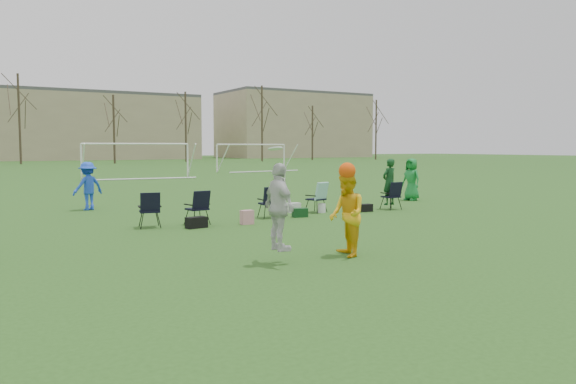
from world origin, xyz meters
TOP-DOWN VIEW (x-y plane):
  - ground at (0.00, 0.00)m, footprint 260.00×260.00m
  - fielder_blue at (-2.86, 13.01)m, footprint 1.22×0.95m
  - fielder_green_far at (9.27, 10.05)m, footprint 0.66×0.91m
  - center_contest at (-0.65, 1.83)m, footprint 2.15×1.01m
  - sideline_setup at (2.43, 7.94)m, footprint 9.27×2.13m
  - goal_mid at (4.00, 32.00)m, footprint 7.40×0.63m
  - goal_right at (16.00, 38.00)m, footprint 7.35×1.14m
  - tree_line at (0.24, 69.85)m, footprint 110.28×3.28m
  - building_row at (6.73, 96.00)m, footprint 126.00×16.00m

SIDE VIEW (x-z plane):
  - ground at x=0.00m, z-range 0.00..0.00m
  - sideline_setup at x=2.43m, z-range -0.36..1.41m
  - fielder_blue at x=-2.86m, z-range 0.00..1.67m
  - fielder_green_far at x=9.27m, z-range 0.00..1.72m
  - center_contest at x=-0.65m, z-range -0.14..2.05m
  - goal_mid at x=4.00m, z-range 0.69..3.15m
  - goal_right at x=16.00m, z-range 0.69..3.15m
  - tree_line at x=0.24m, z-range -0.61..10.79m
  - building_row at x=6.73m, z-range -0.51..12.49m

